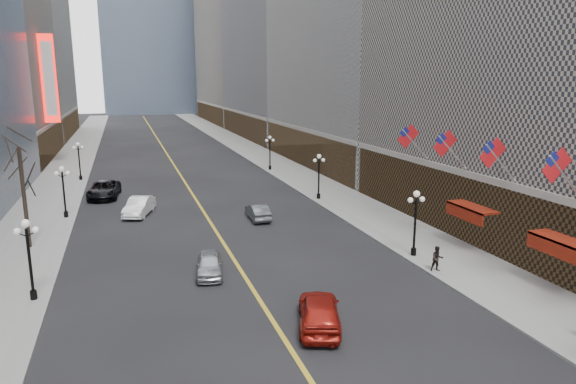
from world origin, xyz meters
TOP-DOWN VIEW (x-y plane):
  - sidewalk_east at (14.00, 70.00)m, footprint 6.00×230.00m
  - sidewalk_west at (-14.00, 70.00)m, footprint 6.00×230.00m
  - lane_line at (0.00, 80.00)m, footprint 0.25×200.00m
  - bldg_east_c at (29.88, 106.00)m, footprint 26.60×40.60m
  - bldg_east_d at (29.90, 149.00)m, footprint 26.60×46.60m
  - streetlamp_east_1 at (11.80, 30.00)m, footprint 1.26×0.44m
  - streetlamp_east_2 at (11.80, 48.00)m, footprint 1.26×0.44m
  - streetlamp_east_3 at (11.80, 66.00)m, footprint 1.26×0.44m
  - streetlamp_west_1 at (-11.80, 30.00)m, footprint 1.26×0.44m
  - streetlamp_west_2 at (-11.80, 48.00)m, footprint 1.26×0.44m
  - streetlamp_west_3 at (-11.80, 66.00)m, footprint 1.26×0.44m
  - flag_2 at (15.31, 22.00)m, footprint 2.87×0.12m
  - flag_3 at (15.31, 27.00)m, footprint 2.87×0.12m
  - flag_4 at (15.31, 32.00)m, footprint 2.87×0.12m
  - flag_5 at (15.31, 37.00)m, footprint 2.87×0.12m
  - awning_b at (16.11, 22.00)m, footprint 1.40×4.00m
  - awning_c at (16.11, 30.00)m, footprint 1.40×4.00m
  - theatre_marquee at (-15.88, 80.00)m, footprint 2.00×0.55m
  - tree_west_far at (-13.50, 40.00)m, footprint 3.60×3.60m
  - car_nb_near at (-2.00, 31.01)m, footprint 2.29×4.26m
  - car_nb_mid at (-5.65, 47.32)m, footprint 3.18×5.22m
  - car_nb_far at (-8.84, 55.61)m, footprint 3.49×6.42m
  - car_sb_mid at (2.00, 22.51)m, footprint 3.47×5.32m
  - car_sb_far at (4.11, 42.67)m, footprint 1.52×4.18m
  - ped_east_walk at (11.60, 26.94)m, footprint 0.85×0.58m

SIDE VIEW (x-z plane):
  - lane_line at x=0.00m, z-range 0.00..0.02m
  - sidewalk_east at x=14.00m, z-range 0.00..0.15m
  - sidewalk_west at x=-14.00m, z-range 0.00..0.15m
  - car_sb_far at x=4.11m, z-range 0.00..1.37m
  - car_nb_near at x=-2.00m, z-range 0.00..1.38m
  - car_nb_mid at x=-5.65m, z-range 0.00..1.62m
  - car_sb_mid at x=2.00m, z-range 0.00..1.68m
  - car_nb_far at x=-8.84m, z-range 0.00..1.71m
  - ped_east_walk at x=11.60m, z-range 0.15..1.76m
  - streetlamp_east_1 at x=11.80m, z-range 0.64..5.16m
  - streetlamp_east_2 at x=11.80m, z-range 0.64..5.16m
  - streetlamp_east_3 at x=11.80m, z-range 0.64..5.16m
  - streetlamp_west_1 at x=-11.80m, z-range 0.64..5.16m
  - streetlamp_west_2 at x=-11.80m, z-range 0.64..5.16m
  - streetlamp_west_3 at x=-11.80m, z-range 0.64..5.16m
  - awning_b at x=16.11m, z-range 2.62..3.54m
  - awning_c at x=16.11m, z-range 2.62..3.54m
  - tree_west_far at x=-13.50m, z-range 2.28..10.20m
  - flag_2 at x=15.31m, z-range 5.85..8.72m
  - flag_3 at x=15.31m, z-range 5.85..8.72m
  - flag_4 at x=15.31m, z-range 5.85..8.72m
  - flag_5 at x=15.31m, z-range 5.85..8.72m
  - theatre_marquee at x=-15.88m, z-range 6.00..18.00m
  - bldg_east_c at x=29.88m, z-range -0.22..48.58m
  - bldg_east_d at x=29.90m, z-range -0.23..62.57m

